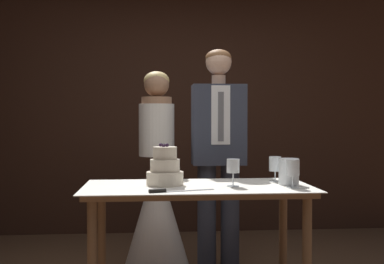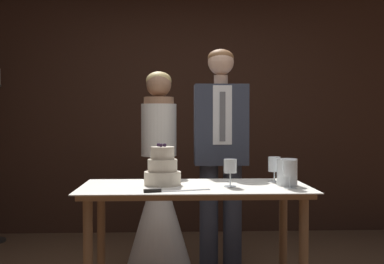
% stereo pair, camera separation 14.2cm
% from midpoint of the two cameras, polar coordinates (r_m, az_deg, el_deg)
% --- Properties ---
extents(wall_back, '(4.95, 0.12, 2.62)m').
position_cam_midpoint_polar(wall_back, '(5.20, -2.26, 2.62)').
color(wall_back, '#382116').
rests_on(wall_back, ground_plane).
extents(cake_table, '(1.43, 0.69, 0.79)m').
position_cam_midpoint_polar(cake_table, '(3.05, -0.70, -8.27)').
color(cake_table, brown).
rests_on(cake_table, ground_plane).
extents(tiered_cake, '(0.23, 0.23, 0.27)m').
position_cam_midpoint_polar(tiered_cake, '(3.05, -4.56, -4.46)').
color(tiered_cake, beige).
rests_on(tiered_cake, cake_table).
extents(cake_knife, '(0.39, 0.13, 0.02)m').
position_cam_midpoint_polar(cake_knife, '(2.78, -4.21, -6.95)').
color(cake_knife, silver).
rests_on(cake_knife, cake_table).
extents(wine_glass_near, '(0.08, 0.08, 0.17)m').
position_cam_midpoint_polar(wine_glass_near, '(3.26, 8.60, -3.92)').
color(wine_glass_near, silver).
rests_on(wine_glass_near, cake_table).
extents(wine_glass_middle, '(0.08, 0.08, 0.17)m').
position_cam_midpoint_polar(wine_glass_middle, '(2.98, 10.53, -4.36)').
color(wine_glass_middle, silver).
rests_on(wine_glass_middle, cake_table).
extents(wine_glass_far, '(0.08, 0.08, 0.17)m').
position_cam_midpoint_polar(wine_glass_far, '(2.99, 3.54, -4.22)').
color(wine_glass_far, silver).
rests_on(wine_glass_far, cake_table).
extents(hurricane_candle, '(0.13, 0.13, 0.17)m').
position_cam_midpoint_polar(hurricane_candle, '(3.11, 10.12, -4.72)').
color(hurricane_candle, silver).
rests_on(hurricane_candle, cake_table).
extents(bride, '(0.54, 0.54, 1.59)m').
position_cam_midpoint_polar(bride, '(3.87, -5.25, -7.84)').
color(bride, white).
rests_on(bride, ground_plane).
extents(groom, '(0.42, 0.25, 1.77)m').
position_cam_midpoint_polar(groom, '(3.85, 2.11, -1.69)').
color(groom, '#333847').
rests_on(groom, ground_plane).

